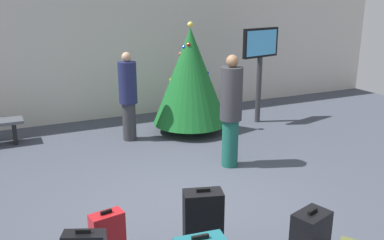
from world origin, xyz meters
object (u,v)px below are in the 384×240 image
(suitcase_3, at_px, (203,222))
(suitcase_5, at_px, (108,234))
(traveller_0, at_px, (231,109))
(suitcase_1, at_px, (310,238))
(flight_info_kiosk, at_px, (260,56))
(traveller_1, at_px, (128,95))
(holiday_tree, at_px, (190,77))

(suitcase_3, xyz_separation_m, suitcase_5, (-0.98, 0.40, -0.12))
(traveller_0, relative_size, suitcase_5, 3.47)
(suitcase_1, relative_size, suitcase_5, 1.15)
(flight_info_kiosk, bearing_deg, suitcase_5, -140.37)
(traveller_0, distance_m, suitcase_1, 2.87)
(traveller_1, relative_size, suitcase_5, 3.23)
(suitcase_5, bearing_deg, suitcase_1, -28.71)
(traveller_0, bearing_deg, suitcase_1, -102.08)
(traveller_1, height_order, suitcase_3, traveller_1)
(suitcase_5, bearing_deg, flight_info_kiosk, 39.63)
(traveller_0, bearing_deg, holiday_tree, 84.48)
(suitcase_3, bearing_deg, traveller_0, 53.20)
(traveller_1, height_order, suitcase_1, traveller_1)
(flight_info_kiosk, relative_size, suitcase_3, 2.74)
(flight_info_kiosk, bearing_deg, traveller_1, 179.31)
(flight_info_kiosk, relative_size, suitcase_1, 3.38)
(traveller_0, height_order, suitcase_5, traveller_0)
(suitcase_1, bearing_deg, suitcase_3, 145.15)
(suitcase_1, xyz_separation_m, suitcase_3, (-0.95, 0.66, 0.07))
(traveller_0, bearing_deg, suitcase_5, -146.67)
(suitcase_5, bearing_deg, traveller_0, 33.33)
(traveller_1, bearing_deg, suitcase_1, -83.24)
(traveller_0, xyz_separation_m, suitcase_5, (-2.52, -1.66, -0.75))
(traveller_1, distance_m, suitcase_1, 4.83)
(holiday_tree, xyz_separation_m, suitcase_1, (-0.78, -4.73, -0.90))
(traveller_1, bearing_deg, suitcase_5, -110.38)
(suitcase_5, bearing_deg, suitcase_3, -21.97)
(traveller_0, xyz_separation_m, traveller_1, (-1.15, 2.04, -0.07))
(traveller_1, distance_m, suitcase_5, 4.00)
(traveller_1, bearing_deg, traveller_0, -60.69)
(holiday_tree, height_order, suitcase_3, holiday_tree)
(flight_info_kiosk, xyz_separation_m, suitcase_1, (-2.48, -4.72, -1.23))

